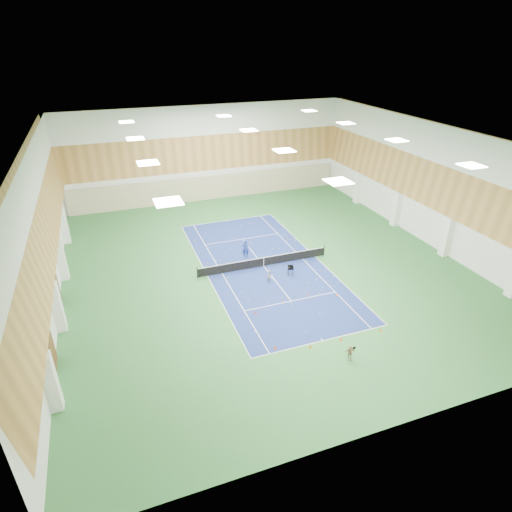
{
  "coord_description": "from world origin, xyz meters",
  "views": [
    {
      "loc": [
        -12.91,
        -33.19,
        19.65
      ],
      "look_at": [
        -1.29,
        -1.4,
        2.0
      ],
      "focal_mm": 30.0,
      "sensor_mm": 36.0,
      "label": 1
    }
  ],
  "objects_px": {
    "child_apron": "(350,353)",
    "ball_cart": "(290,270)",
    "coach": "(246,248)",
    "child_court": "(270,276)",
    "tennis_net": "(264,261)"
  },
  "relations": [
    {
      "from": "coach",
      "to": "child_apron",
      "type": "height_order",
      "value": "coach"
    },
    {
      "from": "ball_cart",
      "to": "coach",
      "type": "bearing_deg",
      "value": 134.76
    },
    {
      "from": "tennis_net",
      "to": "coach",
      "type": "distance_m",
      "value": 2.64
    },
    {
      "from": "child_court",
      "to": "ball_cart",
      "type": "xyz_separation_m",
      "value": [
        2.28,
        0.62,
        -0.16
      ]
    },
    {
      "from": "coach",
      "to": "ball_cart",
      "type": "xyz_separation_m",
      "value": [
        2.7,
        -4.77,
        -0.46
      ]
    },
    {
      "from": "coach",
      "to": "child_apron",
      "type": "xyz_separation_m",
      "value": [
        1.74,
        -16.68,
        -0.33
      ]
    },
    {
      "from": "coach",
      "to": "ball_cart",
      "type": "height_order",
      "value": "coach"
    },
    {
      "from": "tennis_net",
      "to": "coach",
      "type": "xyz_separation_m",
      "value": [
        -0.98,
        2.42,
        0.36
      ]
    },
    {
      "from": "child_apron",
      "to": "ball_cart",
      "type": "bearing_deg",
      "value": 102.97
    },
    {
      "from": "ball_cart",
      "to": "child_apron",
      "type": "bearing_deg",
      "value": -79.44
    },
    {
      "from": "coach",
      "to": "ball_cart",
      "type": "relative_size",
      "value": 2.03
    },
    {
      "from": "coach",
      "to": "child_court",
      "type": "height_order",
      "value": "coach"
    },
    {
      "from": "coach",
      "to": "child_court",
      "type": "bearing_deg",
      "value": 113.53
    },
    {
      "from": "child_court",
      "to": "ball_cart",
      "type": "bearing_deg",
      "value": 1.86
    },
    {
      "from": "coach",
      "to": "child_court",
      "type": "relative_size",
      "value": 1.5
    }
  ]
}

